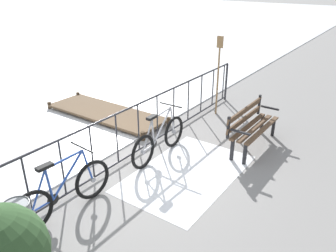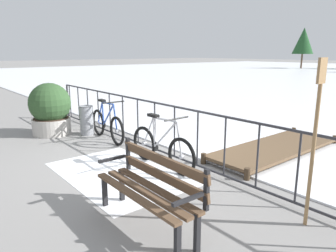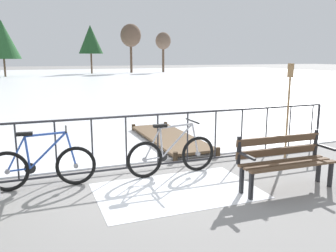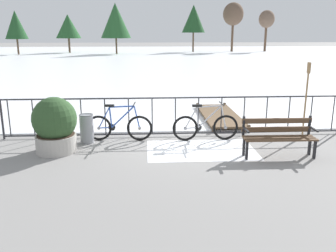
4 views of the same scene
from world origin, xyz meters
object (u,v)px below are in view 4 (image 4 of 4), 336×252
(park_bench, at_px, (278,134))
(planter_with_shrub, at_px, (55,125))
(bicycle_second, at_px, (119,127))
(oar_upright, at_px, (306,95))
(bicycle_near_railing, at_px, (205,126))
(trash_bin, at_px, (87,128))

(park_bench, bearing_deg, planter_with_shrub, 173.34)
(park_bench, bearing_deg, bicycle_second, 159.03)
(bicycle_second, height_order, planter_with_shrub, planter_with_shrub)
(park_bench, relative_size, oar_upright, 0.81)
(bicycle_near_railing, relative_size, oar_upright, 0.86)
(bicycle_second, xyz_separation_m, park_bench, (3.66, -1.40, 0.14))
(bicycle_second, bearing_deg, park_bench, -20.97)
(park_bench, xyz_separation_m, oar_upright, (1.21, 1.41, 0.63))
(bicycle_near_railing, bearing_deg, bicycle_second, 176.96)
(bicycle_near_railing, bearing_deg, oar_upright, 2.83)
(park_bench, distance_m, planter_with_shrub, 5.10)
(park_bench, bearing_deg, trash_bin, 164.15)
(bicycle_second, distance_m, park_bench, 3.92)
(bicycle_second, bearing_deg, trash_bin, -170.38)
(bicycle_near_railing, bearing_deg, trash_bin, -179.66)
(planter_with_shrub, distance_m, oar_upright, 6.34)
(trash_bin, bearing_deg, oar_upright, 1.50)
(bicycle_near_railing, distance_m, oar_upright, 2.76)
(bicycle_near_railing, xyz_separation_m, planter_with_shrub, (-3.63, -0.69, 0.27))
(trash_bin, height_order, oar_upright, oar_upright)
(bicycle_near_railing, bearing_deg, park_bench, -41.72)
(park_bench, height_order, oar_upright, oar_upright)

